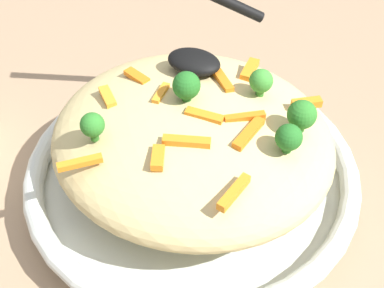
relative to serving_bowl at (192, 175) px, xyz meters
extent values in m
plane|color=#9E7F60|center=(0.00, 0.00, -0.03)|extent=(2.40, 2.40, 0.00)
cylinder|color=silver|center=(0.00, 0.00, -0.01)|extent=(0.32, 0.32, 0.03)
torus|color=silver|center=(0.00, 0.00, 0.01)|extent=(0.35, 0.35, 0.02)
torus|color=black|center=(0.00, 0.00, 0.01)|extent=(0.34, 0.34, 0.00)
ellipsoid|color=#D1BA7A|center=(0.00, 0.00, 0.06)|extent=(0.28, 0.26, 0.08)
cube|color=orange|center=(-0.03, -0.08, 0.09)|extent=(0.01, 0.03, 0.01)
cube|color=orange|center=(-0.09, -0.06, 0.09)|extent=(0.03, 0.02, 0.01)
cube|color=orange|center=(0.04, -0.01, 0.09)|extent=(0.01, 0.03, 0.01)
cube|color=orange|center=(-0.02, 0.01, 0.09)|extent=(0.04, 0.01, 0.01)
cube|color=orange|center=(0.07, -0.02, 0.09)|extent=(0.03, 0.02, 0.01)
cube|color=orange|center=(-0.05, -0.01, 0.09)|extent=(0.04, 0.03, 0.01)
cube|color=orange|center=(0.08, 0.02, 0.09)|extent=(0.03, 0.03, 0.01)
cube|color=orange|center=(-0.01, -0.05, 0.09)|extent=(0.03, 0.03, 0.01)
cube|color=orange|center=(0.00, 0.07, 0.09)|extent=(0.02, 0.03, 0.01)
cube|color=orange|center=(-0.01, 0.04, 0.09)|extent=(0.04, 0.02, 0.01)
cube|color=orange|center=(-0.07, 0.07, 0.09)|extent=(0.01, 0.04, 0.01)
cube|color=orange|center=(-0.06, 0.01, 0.09)|extent=(0.02, 0.04, 0.01)
cube|color=orange|center=(0.06, 0.10, 0.09)|extent=(0.03, 0.03, 0.01)
cylinder|color=#296820|center=(0.06, 0.07, 0.09)|extent=(0.01, 0.01, 0.01)
sphere|color=#2D7A28|center=(0.06, 0.07, 0.10)|extent=(0.02, 0.02, 0.02)
cylinder|color=#205B1C|center=(-0.10, 0.01, 0.09)|extent=(0.01, 0.01, 0.01)
sphere|color=#236B23|center=(-0.10, 0.01, 0.10)|extent=(0.02, 0.02, 0.02)
cylinder|color=#377928|center=(-0.05, -0.05, 0.09)|extent=(0.01, 0.01, 0.01)
sphere|color=#3D8E33|center=(-0.05, -0.05, 0.11)|extent=(0.02, 0.02, 0.02)
cylinder|color=#205B1C|center=(0.01, -0.01, 0.10)|extent=(0.01, 0.01, 0.01)
sphere|color=#236B23|center=(0.01, -0.01, 0.11)|extent=(0.03, 0.03, 0.03)
cylinder|color=#296820|center=(-0.10, -0.02, 0.09)|extent=(0.01, 0.01, 0.01)
sphere|color=#2D7A28|center=(-0.10, -0.02, 0.10)|extent=(0.03, 0.03, 0.03)
ellipsoid|color=black|center=(0.03, -0.06, 0.10)|extent=(0.06, 0.04, 0.02)
camera|label=1|loc=(-0.16, 0.33, 0.41)|focal=47.88mm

